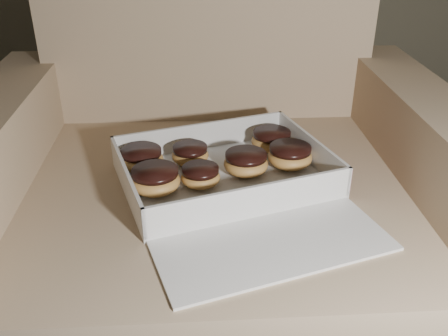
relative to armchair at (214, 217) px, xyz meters
name	(u,v)px	position (x,y,z in m)	size (l,w,h in m)	color
armchair	(214,217)	(0.00, 0.00, 0.00)	(0.93, 0.78, 0.97)	#987F61
bakery_box	(233,185)	(0.03, -0.11, 0.14)	(0.47, 0.51, 0.06)	silver
donut_a	(200,176)	(-0.03, -0.10, 0.16)	(0.07, 0.07, 0.04)	#BC8841
donut_b	(142,159)	(-0.14, -0.03, 0.16)	(0.08, 0.08, 0.04)	#BC8841
donut_c	(290,156)	(0.14, -0.04, 0.16)	(0.09, 0.09, 0.04)	#BC8841
donut_d	(272,140)	(0.12, 0.04, 0.16)	(0.08, 0.08, 0.04)	#BC8841
donut_e	(246,163)	(0.06, -0.06, 0.16)	(0.08, 0.08, 0.04)	#BC8841
donut_f	(155,180)	(-0.11, -0.11, 0.16)	(0.09, 0.09, 0.04)	#BC8841
donut_g	(190,154)	(-0.05, -0.01, 0.16)	(0.07, 0.07, 0.04)	#BC8841
crumb_a	(288,170)	(0.14, -0.06, 0.14)	(0.01, 0.01, 0.00)	black
crumb_b	(268,184)	(0.09, -0.11, 0.14)	(0.01, 0.01, 0.00)	black
crumb_c	(140,195)	(-0.13, -0.13, 0.14)	(0.01, 0.01, 0.00)	black
crumb_d	(237,194)	(0.03, -0.14, 0.14)	(0.01, 0.01, 0.00)	black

